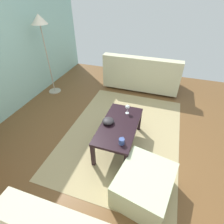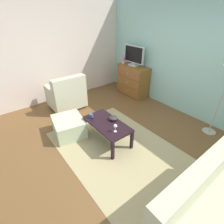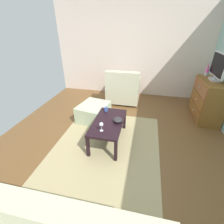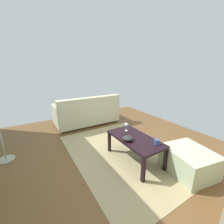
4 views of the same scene
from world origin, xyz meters
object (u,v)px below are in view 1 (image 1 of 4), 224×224
Objects in this scene: mug at (122,141)px; ottoman at (144,185)px; wine_glass at (127,107)px; standing_lamp at (41,28)px; coffee_table at (119,127)px; bowl_decorative at (108,121)px; couch_large at (142,75)px.

mug reaches higher than ottoman.
wine_glass is 0.09× the size of standing_lamp.
coffee_table is 5.83× the size of bowl_decorative.
standing_lamp reaches higher than ottoman.
bowl_decorative is 1.00m from ottoman.
coffee_table is 0.58× the size of couch_large.
ottoman is at bearing -134.28° from bowl_decorative.
wine_glass is at bearing -32.53° from bowl_decorative.
mug is at bearing -138.04° from bowl_decorative.
mug is 2.78m from standing_lamp.
ottoman is 3.36m from standing_lamp.
standing_lamp is (1.19, 1.98, 1.04)m from coffee_table.
mug is 0.07× the size of standing_lamp.
bowl_decorative is 0.10× the size of standing_lamp.
mug is at bearing -159.09° from coffee_table.
bowl_decorative is 0.25× the size of ottoman.
mug is 0.06× the size of couch_large.
couch_large is 2.84m from ottoman.
wine_glass is 0.68m from mug.
standing_lamp is (1.55, 2.11, 0.95)m from mug.
couch_large reaches higher than bowl_decorative.
mug is at bearing -176.05° from couch_large.
ottoman is (-0.69, -0.52, -0.19)m from coffee_table.
standing_lamp is at bearing 66.54° from wine_glass.
mug is 0.58m from ottoman.
wine_glass is (0.31, -0.04, 0.17)m from coffee_table.
standing_lamp reaches higher than wine_glass.
couch_large reaches higher than ottoman.
couch_large is (2.11, -0.14, -0.15)m from bowl_decorative.
coffee_table is 0.89m from ottoman.
couch_large is at bearing 2.38° from wine_glass.
coffee_table is at bearing -83.63° from bowl_decorative.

